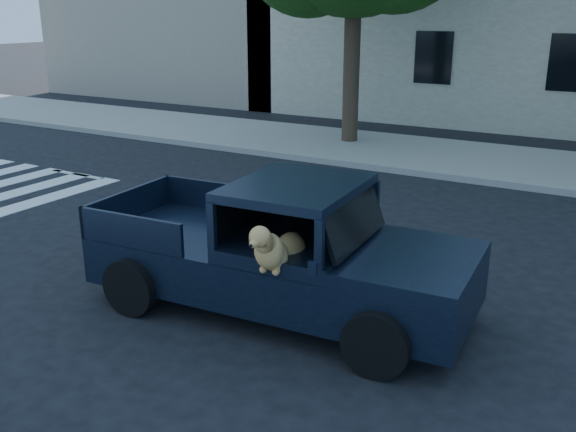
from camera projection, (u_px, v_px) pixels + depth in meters
The scene contains 5 objects.
ground at pixel (312, 310), 8.18m from camera, with size 120.00×120.00×0.00m, color black.
far_sidewalk at pixel (490, 162), 15.70m from camera, with size 60.00×4.00×0.15m, color gray.
lane_stripes at pixel (528, 254), 10.00m from camera, with size 21.60×0.14×0.01m, color silver, non-canonical shape.
building_left at pixel (189, 0), 27.71m from camera, with size 12.00×6.00×8.00m, color tan.
pickup_truck at pixel (274, 267), 8.03m from camera, with size 4.86×2.54×1.70m.
Camera 1 is at (3.49, -6.55, 3.66)m, focal length 40.00 mm.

